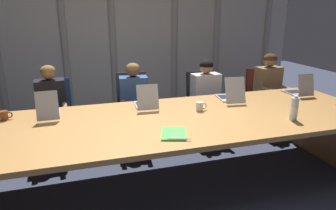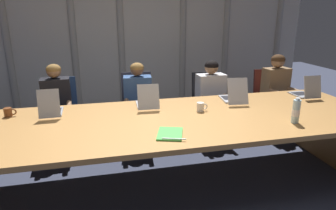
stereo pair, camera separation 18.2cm
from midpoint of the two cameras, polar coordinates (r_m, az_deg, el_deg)
name	(u,v)px [view 1 (the left image)]	position (r m, az deg, el deg)	size (l,w,h in m)	color
ground_plane	(156,184)	(3.40, -3.99, -14.89)	(14.06, 14.06, 0.00)	#383D51
conference_table	(155,131)	(3.11, -4.23, -5.11)	(4.96, 1.47, 0.75)	#B77F42
curtain_backdrop	(117,38)	(5.59, -10.65, 12.43)	(7.03, 0.17, 2.72)	beige
laptop_left_mid	(49,112)	(3.40, -23.31, -1.19)	(0.23, 0.39, 0.31)	#A8ADB7
laptop_center	(146,102)	(3.47, -5.75, 0.50)	(0.26, 0.40, 0.29)	#BCBCC1
laptop_right_mid	(230,95)	(3.79, 10.45, 1.81)	(0.29, 0.48, 0.32)	#BCBCC1
laptop_right_end	(298,90)	(4.33, 22.62, 2.62)	(0.24, 0.38, 0.30)	#A8ADB7
office_chair_left_mid	(57,125)	(4.31, -21.59, -3.59)	(0.60, 0.60, 0.96)	navy
office_chair_center	(134,117)	(4.33, -7.77, -2.28)	(0.60, 0.60, 0.99)	#2D2D38
office_chair_right_mid	(203,111)	(4.61, 5.53, -1.17)	(0.60, 0.60, 0.94)	black
office_chair_right_end	(262,105)	(5.08, 16.54, -0.06)	(0.60, 0.60, 0.94)	#511E19
person_left_mid	(52,107)	(4.07, -22.55, -0.35)	(0.40, 0.57, 1.18)	black
person_center	(134,101)	(4.09, -7.73, 0.80)	(0.42, 0.57, 1.16)	#335184
person_right_mid	(208,94)	(4.38, 6.49, 2.05)	(0.44, 0.56, 1.15)	silver
person_right_end	(271,87)	(4.89, 18.15, 3.26)	(0.44, 0.57, 1.21)	olive
water_bottle_primary	(294,109)	(3.25, 21.59, -0.74)	(0.08, 0.08, 0.26)	silver
coffee_mug_near	(4,115)	(3.53, -30.21, -1.74)	(0.13, 0.08, 0.09)	brown
coffee_mug_far	(200,106)	(3.34, 4.61, -0.27)	(0.13, 0.08, 0.10)	white
spiral_notepad	(174,134)	(2.70, -0.79, -5.58)	(0.30, 0.36, 0.03)	#4CB74C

